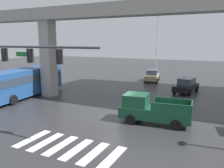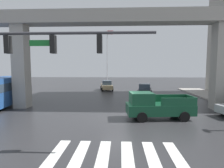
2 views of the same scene
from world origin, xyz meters
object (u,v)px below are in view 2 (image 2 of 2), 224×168
Objects in this scene: pickup_truck at (156,106)px; sedan_black at (145,90)px; sedan_tan at (107,85)px; street_lamp_mid_block at (214,63)px; traffic_signal_mast at (6,54)px; flagpole at (108,55)px.

pickup_truck is 1.16× the size of sedan_black.
sedan_black is 8.37m from sedan_tan.
street_lamp_mid_block reaches higher than sedan_black.
flagpole is (3.14, 25.70, 1.58)m from traffic_signal_mast.
street_lamp_mid_block is at bearing -19.92° from sedan_black.
sedan_black is 0.42× the size of traffic_signal_mast.
sedan_tan is 16.86m from street_lamp_mid_block.
pickup_truck is 0.73× the size of street_lamp_mid_block.
pickup_truck is 1.16× the size of sedan_tan.
sedan_tan is at bearing 82.44° from traffic_signal_mast.
sedan_tan is 0.42× the size of flagpole.
pickup_truck is 0.48× the size of traffic_signal_mast.
sedan_tan is (-5.86, 5.98, 0.00)m from sedan_black.
sedan_black is at bearing -45.59° from sedan_tan.
sedan_tan is at bearing -91.04° from flagpole.
flagpole reaches higher than street_lamp_mid_block.
sedan_tan is (-5.18, 17.76, -0.14)m from pickup_truck.
pickup_truck reaches higher than sedan_tan.
pickup_truck is 10.64m from traffic_signal_mast.
traffic_signal_mast is at bearing -97.56° from sedan_tan.
flagpole reaches higher than sedan_black.
flagpole reaches higher than pickup_truck.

